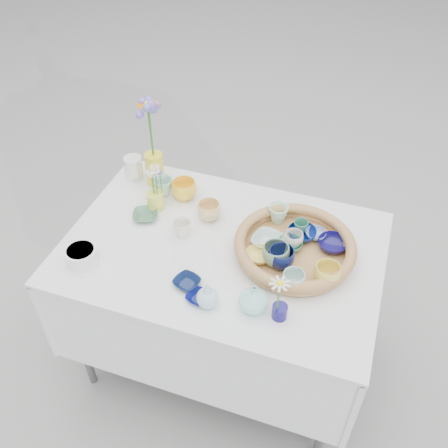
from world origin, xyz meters
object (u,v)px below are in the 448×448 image
(bud_vase_seafoam, at_px, (254,298))
(tall_vase_yellow, at_px, (155,169))
(display_table, at_px, (223,354))
(wicker_tray, at_px, (295,248))

(bud_vase_seafoam, relative_size, tall_vase_yellow, 0.71)
(display_table, xyz_separation_m, bud_vase_seafoam, (0.20, -0.26, 0.82))
(display_table, distance_m, tall_vase_yellow, 0.99)
(display_table, xyz_separation_m, wicker_tray, (0.28, 0.05, 0.80))
(wicker_tray, distance_m, tall_vase_yellow, 0.75)
(wicker_tray, distance_m, bud_vase_seafoam, 0.32)
(bud_vase_seafoam, bearing_deg, tall_vase_yellow, 138.75)
(wicker_tray, bearing_deg, display_table, -169.88)
(wicker_tray, height_order, bud_vase_seafoam, bud_vase_seafoam)
(wicker_tray, bearing_deg, tall_vase_yellow, 160.68)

